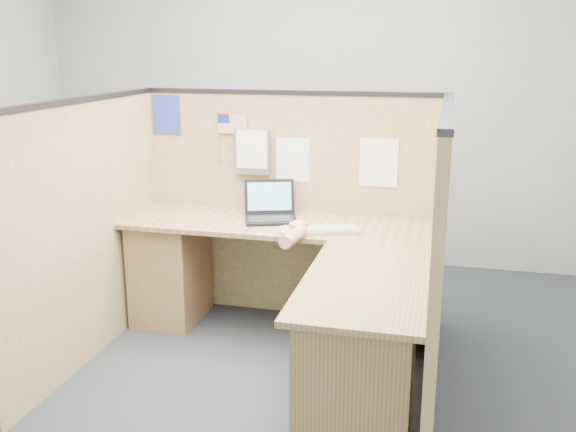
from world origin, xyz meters
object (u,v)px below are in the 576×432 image
(l_desk, at_px, (291,298))
(laptop, at_px, (274,210))
(mouse, at_px, (299,229))
(keyboard, at_px, (319,230))

(l_desk, height_order, laptop, laptop)
(l_desk, bearing_deg, laptop, 116.33)
(l_desk, relative_size, laptop, 4.79)
(mouse, bearing_deg, keyboard, 16.10)
(l_desk, height_order, keyboard, keyboard)
(mouse, bearing_deg, l_desk, -89.02)
(laptop, bearing_deg, mouse, -68.90)
(l_desk, xyz_separation_m, keyboard, (0.11, 0.24, 0.35))
(l_desk, distance_m, mouse, 0.41)
(keyboard, bearing_deg, l_desk, -134.42)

